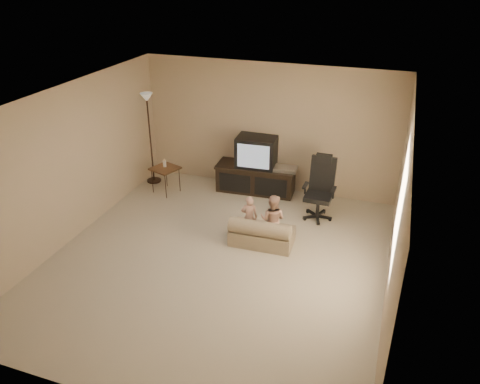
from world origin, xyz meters
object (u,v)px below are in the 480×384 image
(floor_lamp, at_px, (148,118))
(child_sofa, at_px, (261,234))
(toddler_left, at_px, (249,217))
(toddler_right, at_px, (273,220))
(office_chair, at_px, (319,196))
(tv_stand, at_px, (256,169))
(side_table, at_px, (165,168))

(floor_lamp, bearing_deg, child_sofa, -29.19)
(toddler_left, bearing_deg, toddler_right, 159.31)
(toddler_right, bearing_deg, office_chair, -114.57)
(office_chair, relative_size, toddler_right, 1.34)
(tv_stand, bearing_deg, floor_lamp, -176.08)
(tv_stand, height_order, office_chair, office_chair)
(tv_stand, height_order, toddler_right, tv_stand)
(tv_stand, relative_size, floor_lamp, 0.86)
(child_sofa, distance_m, toddler_right, 0.30)
(tv_stand, relative_size, office_chair, 1.39)
(office_chair, xyz_separation_m, toddler_left, (-0.96, -1.05, -0.04))
(toddler_left, height_order, toddler_right, toddler_right)
(side_table, height_order, child_sofa, side_table)
(tv_stand, distance_m, office_chair, 1.51)
(tv_stand, xyz_separation_m, office_chair, (1.36, -0.64, -0.05))
(side_table, height_order, floor_lamp, floor_lamp)
(floor_lamp, distance_m, toddler_left, 3.08)
(floor_lamp, bearing_deg, toddler_left, -28.90)
(side_table, distance_m, toddler_left, 2.34)
(tv_stand, xyz_separation_m, floor_lamp, (-2.15, -0.28, 0.89))
(office_chair, relative_size, toddler_left, 1.53)
(toddler_right, bearing_deg, floor_lamp, -24.06)
(office_chair, height_order, floor_lamp, floor_lamp)
(toddler_right, bearing_deg, tv_stand, -62.78)
(side_table, height_order, toddler_right, toddler_right)
(child_sofa, bearing_deg, office_chair, 58.16)
(toddler_left, distance_m, toddler_right, 0.42)
(office_chair, bearing_deg, child_sofa, -118.31)
(toddler_right, bearing_deg, side_table, -21.85)
(office_chair, height_order, child_sofa, office_chair)
(toddler_left, bearing_deg, side_table, -41.01)
(child_sofa, bearing_deg, toddler_right, 35.56)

